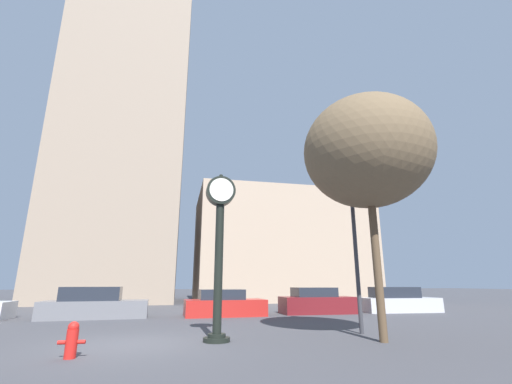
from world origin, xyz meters
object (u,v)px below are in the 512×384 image
street_lamp_right (348,222)px  car_silver (397,301)px  car_maroon (317,302)px  fire_hydrant_far (72,339)px  street_clock (219,236)px  bare_tree (367,152)px  car_red (224,305)px  car_grey (95,305)px

street_lamp_right → car_silver: bearing=47.6°
car_maroon → fire_hydrant_far: size_ratio=5.32×
street_clock → street_lamp_right: street_lamp_right is taller
car_maroon → bare_tree: bare_tree is taller
car_maroon → bare_tree: 10.90m
car_red → fire_hydrant_far: 10.54m
car_red → street_clock: bearing=-100.9°
bare_tree → fire_hydrant_far: bearing=-177.1°
street_clock → fire_hydrant_far: (-3.42, -1.54, -2.63)m
fire_hydrant_far → street_clock: bearing=24.3°
car_red → car_maroon: bearing=2.2°
car_red → car_maroon: (5.25, 0.38, 0.04)m
car_grey → car_silver: (16.53, 0.24, -0.02)m
car_grey → street_lamp_right: street_lamp_right is taller
car_grey → street_lamp_right: 12.54m
car_maroon → street_lamp_right: 8.19m
car_red → bare_tree: bearing=-71.7°
bare_tree → street_lamp_right: bearing=83.0°
car_grey → fire_hydrant_far: size_ratio=6.27×
street_clock → car_maroon: street_clock is taller
car_grey → car_silver: bearing=-2.3°
street_clock → street_lamp_right: size_ratio=0.89×
street_clock → car_silver: bearing=35.6°
fire_hydrant_far → street_lamp_right: 9.28m
car_silver → fire_hydrant_far: size_ratio=5.87×
street_clock → bare_tree: bearing=-13.9°
street_clock → car_grey: 9.75m
car_red → bare_tree: bare_tree is taller
street_clock → car_grey: (-4.98, 8.02, -2.41)m
street_clock → fire_hydrant_far: size_ratio=6.47×
street_clock → car_grey: street_clock is taller
car_maroon → car_silver: size_ratio=0.91×
street_clock → car_grey: size_ratio=1.03×
fire_hydrant_far → bare_tree: (8.01, 0.41, 5.34)m
car_maroon → street_lamp_right: size_ratio=0.73×
car_silver → bare_tree: bearing=-123.5°
car_grey → car_maroon: size_ratio=1.18×
car_maroon → street_clock: bearing=-127.0°
car_grey → street_lamp_right: (9.84, -7.08, 3.20)m
car_grey → car_maroon: bearing=-1.8°
car_grey → car_silver: size_ratio=1.07×
street_lamp_right → bare_tree: size_ratio=0.74×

